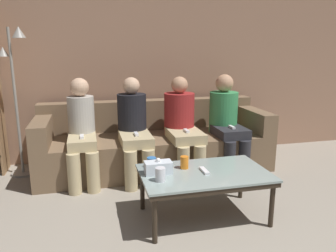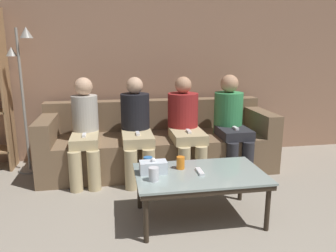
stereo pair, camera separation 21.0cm
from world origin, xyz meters
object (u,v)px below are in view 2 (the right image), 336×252
Objects in this scene: game_remote at (200,172)px; seated_person_mid_left at (136,125)px; seated_person_right_end at (231,120)px; cup_near_left at (154,174)px; cup_near_right at (181,163)px; cup_far_center at (148,162)px; tissue_box at (153,167)px; seated_person_mid_right at (185,123)px; couch at (158,144)px; standing_lamp at (23,86)px; seated_person_left_end at (85,128)px; coffee_table at (200,177)px.

game_remote is 0.14× the size of seated_person_mid_left.
cup_near_left is at bearing -131.67° from seated_person_right_end.
cup_near_right is 0.28m from cup_far_center.
tissue_box is (0.02, -0.16, 0.01)m from cup_far_center.
game_remote is 1.09m from seated_person_mid_right.
couch is at bearing 80.32° from cup_near_left.
standing_lamp reaches higher than seated_person_left_end.
seated_person_left_end is at bearing -179.41° from seated_person_mid_right.
cup_near_right is at bearing -41.16° from standing_lamp.
cup_far_center is (-0.26, 0.10, -0.01)m from cup_near_right.
game_remote reaches higher than coffee_table.
seated_person_mid_right is at bearing -11.55° from standing_lamp.
seated_person_mid_right is (0.26, 0.96, 0.12)m from cup_near_right.
seated_person_mid_left is (-0.27, -0.23, 0.29)m from couch.
cup_near_left is 1.29m from seated_person_mid_right.
seated_person_right_end is at bearing 44.73° from tissue_box.
coffee_table is 0.65× the size of standing_lamp.
cup_near_right is (0.26, 0.22, -0.00)m from cup_near_left.
standing_lamp is (-1.51, 1.32, 0.53)m from cup_near_right.
standing_lamp is (-1.49, 0.14, 0.71)m from couch.
couch is 24.66× the size of cup_near_left.
tissue_box is at bearing -59.04° from seated_person_left_end.
cup_near_left is 0.07× the size of standing_lamp.
game_remote is at bearing -28.06° from cup_far_center.
seated_person_right_end reaches higher than seated_person_left_end.
tissue_box reaches higher than cup_far_center.
tissue_box reaches higher than game_remote.
cup_near_left reaches higher than cup_near_right.
cup_near_left is at bearing -50.81° from standing_lamp.
cup_far_center is at bearing -55.77° from seated_person_left_end.
standing_lamp reaches higher than game_remote.
coffee_table is 7.01× the size of game_remote.
tissue_box is at bearing -166.16° from cup_near_right.
seated_person_mid_left is 1.10m from seated_person_right_end.
standing_lamp reaches higher than coffee_table.
standing_lamp is at bearing 150.84° from seated_person_left_end.
couch reaches higher than game_remote.
coffee_table is at bearing -40.58° from cup_near_right.
seated_person_mid_right reaches higher than game_remote.
couch is 1.63× the size of standing_lamp.
standing_lamp is (-1.25, 1.22, 0.54)m from cup_far_center.
game_remote is 1.46m from seated_person_left_end.
cup_near_left is 0.10× the size of seated_person_left_end.
seated_person_mid_left is (-0.29, 0.95, 0.11)m from cup_near_right.
seated_person_left_end is at bearing -179.04° from seated_person_right_end.
cup_near_right is at bearing 139.42° from coffee_table.
couch is 2.40× the size of seated_person_right_end.
seated_person_right_end is at bearing 50.47° from cup_near_right.
seated_person_left_end reaches higher than seated_person_mid_left.
coffee_table is 0.96× the size of seated_person_left_end.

